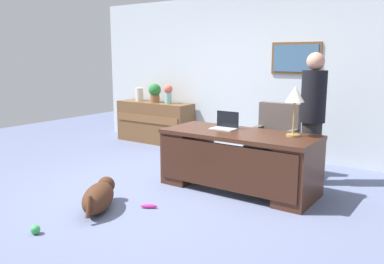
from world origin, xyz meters
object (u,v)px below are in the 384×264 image
Objects in this scene: armchair at (274,143)px; desk_lamp at (295,97)px; vase_with_flowers at (168,93)px; dog_toy_bone at (149,206)px; desk at (238,159)px; dog_lying at (99,196)px; person_standing at (313,117)px; laptop at (225,125)px; credenza at (155,122)px; dog_toy_ball at (35,230)px; vase_empty at (139,94)px; potted_plant at (155,92)px.

armchair is 1.14m from desk_lamp.
vase_with_flowers reaches higher than dog_toy_bone.
desk is 1.75m from dog_lying.
person_standing reaches higher than laptop.
credenza is 0.68m from vase_with_flowers.
laptop reaches higher than desk.
laptop is at bearing 79.12° from dog_toy_bone.
person_standing is at bearing 59.01° from dog_toy_bone.
vase_with_flowers is 1.88× the size of dog_toy_bone.
laptop is 2.59m from vase_with_flowers.
dog_toy_bone is at bearing -131.36° from desk_lamp.
desk_lamp is (0.53, -0.68, 0.74)m from armchair.
dog_toy_bone is (0.45, 1.12, -0.02)m from dog_toy_ball.
laptop is 1.70× the size of dog_toy_bone.
desk_lamp is 3.12× the size of dog_toy_bone.
dog_toy_ball is 0.48× the size of dog_toy_bone.
laptop reaches higher than credenza.
vase_empty reaches higher than armchair.
credenza is 0.65m from vase_empty.
armchair is at bearing 71.07° from dog_toy_ball.
dog_toy_bone is at bearing -55.68° from vase_with_flowers.
vase_empty is (-3.11, 1.62, 0.51)m from desk.
desk is 2.64× the size of dog_lying.
dog_toy_ball is (-1.07, -3.11, -0.42)m from armchair.
dog_toy_bone is (-1.15, -1.30, -1.18)m from desk_lamp.
desk is at bearing -30.75° from credenza.
desk is 0.87m from armchair.
armchair is 3.19× the size of laptop.
vase_with_flowers is (-2.38, 1.62, 0.58)m from desk.
credenza is at bearing 149.25° from desk.
vase_empty is at bearing 133.49° from dog_toy_bone.
potted_plant is at bearing 166.45° from person_standing.
desk_lamp is (0.64, 0.18, 0.79)m from desk.
person_standing reaches higher than desk.
dog_lying is at bearing -54.73° from vase_empty.
credenza is 6.16× the size of vase_empty.
person_standing is at bearing 36.30° from laptop.
vase_with_flowers is at bearing 110.17° from dog_toy_ball.
person_standing is (0.55, -0.05, 0.43)m from armchair.
dog_toy_ball is at bearing -65.66° from potted_plant.
dog_lying is 3.66m from potted_plant.
desk_lamp is at bearing -91.32° from person_standing.
potted_plant is at bearing 156.71° from desk_lamp.
armchair is 5.41× the size of dog_toy_bone.
vase_with_flowers is 3.95× the size of dog_toy_ball.
potted_plant reaches higher than dog_toy_ball.
vase_empty is 3.88m from dog_toy_bone.
vase_empty reaches higher than dog_toy_bone.
vase_empty reaches higher than laptop.
person_standing is 2.35× the size of dog_lying.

